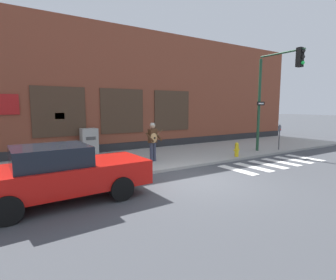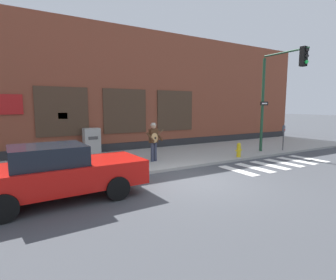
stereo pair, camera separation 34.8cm
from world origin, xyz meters
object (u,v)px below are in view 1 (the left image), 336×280
parking_meter (279,133)px  fire_hydrant (237,150)px  utility_box (89,142)px  busker (153,140)px  traffic_light (275,85)px  red_car (60,173)px

parking_meter → fire_hydrant: 3.67m
utility_box → fire_hydrant: size_ratio=1.92×
busker → traffic_light: traffic_light is taller
red_car → utility_box: size_ratio=3.46×
parking_meter → traffic_light: bearing=-159.8°
red_car → parking_meter: bearing=8.2°
utility_box → busker: bearing=-57.9°
busker → utility_box: 3.67m
red_car → parking_meter: 12.14m
traffic_light → parking_meter: size_ratio=3.59×
red_car → parking_meter: size_ratio=3.25×
parking_meter → utility_box: 10.42m
red_car → traffic_light: traffic_light is taller
busker → traffic_light: size_ratio=0.33×
busker → fire_hydrant: bearing=-16.5°
red_car → busker: (4.38, 2.72, 0.32)m
busker → fire_hydrant: busker is taller
busker → traffic_light: 6.99m
red_car → busker: bearing=31.8°
busker → fire_hydrant: (4.01, -1.19, -0.63)m
red_car → fire_hydrant: (8.40, 1.53, -0.31)m
traffic_light → fire_hydrant: 3.96m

